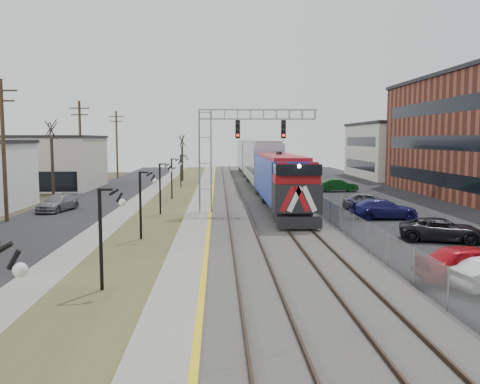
{
  "coord_description": "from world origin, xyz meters",
  "views": [
    {
      "loc": [
        0.49,
        -11.27,
        5.84
      ],
      "look_at": [
        1.84,
        19.85,
        2.6
      ],
      "focal_mm": 38.0,
      "sensor_mm": 36.0,
      "label": 1
    }
  ],
  "objects": [
    {
      "name": "parking_lot",
      "position": [
        16.0,
        35.0,
        0.02
      ],
      "size": [
        16.0,
        120.0,
        0.04
      ],
      "primitive_type": "cube",
      "color": "black",
      "rests_on": "ground"
    },
    {
      "name": "platform_edge",
      "position": [
        -0.12,
        35.0,
        0.24
      ],
      "size": [
        0.24,
        120.0,
        0.01
      ],
      "primitive_type": "cube",
      "color": "gold",
      "rests_on": "platform"
    },
    {
      "name": "car_lot_f",
      "position": [
        13.87,
        44.44,
        0.7
      ],
      "size": [
        4.27,
        1.52,
        1.4
      ],
      "primitive_type": "imported",
      "rotation": [
        0.0,
        0.0,
        1.56
      ],
      "color": "#0C3F14",
      "rests_on": "ground"
    },
    {
      "name": "fence",
      "position": [
        8.2,
        35.0,
        0.8
      ],
      "size": [
        0.04,
        120.0,
        1.6
      ],
      "primitive_type": "cube",
      "color": "gray",
      "rests_on": "ground"
    },
    {
      "name": "lampposts",
      "position": [
        -4.0,
        18.29,
        2.0
      ],
      "size": [
        0.14,
        62.14,
        4.0
      ],
      "color": "black",
      "rests_on": "ground"
    },
    {
      "name": "sidewalk",
      "position": [
        -7.0,
        35.0,
        0.04
      ],
      "size": [
        2.0,
        120.0,
        0.08
      ],
      "primitive_type": "cube",
      "color": "gray",
      "rests_on": "ground"
    },
    {
      "name": "train",
      "position": [
        5.5,
        52.44,
        2.88
      ],
      "size": [
        3.0,
        63.05,
        5.33
      ],
      "color": "#142DA4",
      "rests_on": "ground"
    },
    {
      "name": "track_near",
      "position": [
        2.0,
        35.0,
        0.28
      ],
      "size": [
        1.58,
        120.0,
        0.15
      ],
      "color": "#2D2119",
      "rests_on": "ballast_bed"
    },
    {
      "name": "street_west",
      "position": [
        -11.5,
        35.0,
        0.02
      ],
      "size": [
        7.0,
        120.0,
        0.04
      ],
      "primitive_type": "cube",
      "color": "black",
      "rests_on": "ground"
    },
    {
      "name": "car_lot_d",
      "position": [
        12.59,
        25.05,
        0.72
      ],
      "size": [
        4.96,
        2.06,
        1.43
      ],
      "primitive_type": "imported",
      "rotation": [
        0.0,
        0.0,
        1.56
      ],
      "color": "navy",
      "rests_on": "ground"
    },
    {
      "name": "grass_median",
      "position": [
        -4.0,
        35.0,
        0.03
      ],
      "size": [
        4.0,
        120.0,
        0.06
      ],
      "primitive_type": "cube",
      "color": "#4A4E29",
      "rests_on": "ground"
    },
    {
      "name": "bare_trees",
      "position": [
        -12.66,
        38.91,
        2.7
      ],
      "size": [
        12.3,
        42.3,
        5.95
      ],
      "color": "#382D23",
      "rests_on": "ground"
    },
    {
      "name": "car_lot_a",
      "position": [
        10.78,
        8.33,
        0.79
      ],
      "size": [
        4.68,
        2.01,
        1.57
      ],
      "primitive_type": "imported",
      "rotation": [
        0.0,
        0.0,
        1.6
      ],
      "color": "red",
      "rests_on": "ground"
    },
    {
      "name": "car_street_b",
      "position": [
        -12.52,
        30.16,
        0.66
      ],
      "size": [
        2.85,
        4.88,
        1.33
      ],
      "primitive_type": "imported",
      "rotation": [
        0.0,
        0.0,
        -0.23
      ],
      "color": "slate",
      "rests_on": "ground"
    },
    {
      "name": "ballast_bed",
      "position": [
        4.0,
        35.0,
        0.1
      ],
      "size": [
        8.0,
        120.0,
        0.2
      ],
      "primitive_type": "cube",
      "color": "#595651",
      "rests_on": "ground"
    },
    {
      "name": "platform",
      "position": [
        -1.0,
        35.0,
        0.12
      ],
      "size": [
        2.0,
        120.0,
        0.24
      ],
      "primitive_type": "cube",
      "color": "gray",
      "rests_on": "ground"
    },
    {
      "name": "track_far",
      "position": [
        5.5,
        35.0,
        0.28
      ],
      "size": [
        1.58,
        120.0,
        0.15
      ],
      "color": "#2D2119",
      "rests_on": "ballast_bed"
    },
    {
      "name": "utility_poles",
      "position": [
        -14.5,
        25.0,
        5.0
      ],
      "size": [
        0.28,
        80.28,
        10.0
      ],
      "color": "#4C3823",
      "rests_on": "ground"
    },
    {
      "name": "car_lot_c",
      "position": [
        13.29,
        16.79,
        0.66
      ],
      "size": [
        5.17,
        3.54,
        1.31
      ],
      "primitive_type": "imported",
      "rotation": [
        0.0,
        0.0,
        1.25
      ],
      "color": "black",
      "rests_on": "ground"
    },
    {
      "name": "car_lot_e",
      "position": [
        12.91,
        29.75,
        0.73
      ],
      "size": [
        4.58,
        2.86,
        1.45
      ],
      "primitive_type": "imported",
      "rotation": [
        0.0,
        0.0,
        1.28
      ],
      "color": "slate",
      "rests_on": "ground"
    },
    {
      "name": "signal_gantry",
      "position": [
        1.22,
        27.99,
        5.59
      ],
      "size": [
        9.0,
        1.07,
        8.15
      ],
      "color": "gray",
      "rests_on": "ground"
    }
  ]
}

